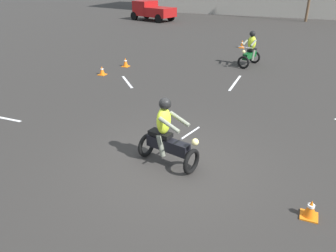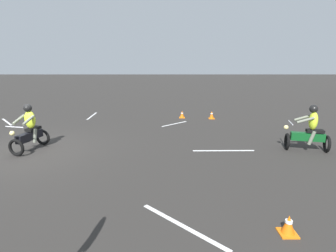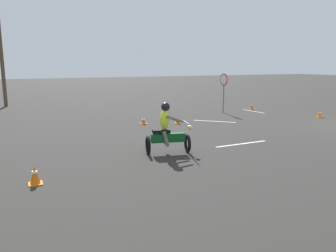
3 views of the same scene
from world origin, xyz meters
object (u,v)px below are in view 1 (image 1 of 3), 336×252
at_px(traffic_cone_far_center, 102,71).
at_px(motorcycle_rider_background, 250,51).
at_px(traffic_cone_near_left, 242,44).
at_px(motorcycle_rider_foreground, 167,136).
at_px(traffic_cone_far_left, 310,209).
at_px(pickup_truck, 152,10).
at_px(traffic_cone_far_right, 126,62).

bearing_deg(traffic_cone_far_center, motorcycle_rider_background, 36.01).
relative_size(traffic_cone_near_left, traffic_cone_far_center, 1.17).
bearing_deg(motorcycle_rider_foreground, traffic_cone_near_left, -162.59).
height_order(motorcycle_rider_background, traffic_cone_far_left, motorcycle_rider_background).
height_order(motorcycle_rider_background, pickup_truck, pickup_truck).
relative_size(motorcycle_rider_background, traffic_cone_far_left, 4.48).
distance_m(motorcycle_rider_foreground, pickup_truck, 25.60).
distance_m(traffic_cone_far_right, traffic_cone_far_left, 11.73).
bearing_deg(traffic_cone_near_left, motorcycle_rider_foreground, -85.74).
relative_size(motorcycle_rider_foreground, traffic_cone_far_center, 4.22).
bearing_deg(motorcycle_rider_foreground, traffic_cone_far_right, -130.97).
bearing_deg(traffic_cone_far_right, traffic_cone_far_left, -43.41).
bearing_deg(pickup_truck, traffic_cone_far_right, -141.97).
bearing_deg(traffic_cone_near_left, traffic_cone_far_right, -123.25).
height_order(motorcycle_rider_foreground, traffic_cone_far_left, motorcycle_rider_foreground).
xyz_separation_m(pickup_truck, traffic_cone_far_left, (14.53, -23.64, -0.75)).
bearing_deg(pickup_truck, traffic_cone_far_center, -144.58).
relative_size(motorcycle_rider_foreground, pickup_truck, 0.37).
relative_size(traffic_cone_near_left, traffic_cone_far_right, 1.07).
xyz_separation_m(motorcycle_rider_background, traffic_cone_far_center, (-5.71, -4.15, -0.54)).
xyz_separation_m(motorcycle_rider_foreground, traffic_cone_near_left, (-1.04, 13.92, -0.50)).
relative_size(pickup_truck, traffic_cone_far_right, 10.42).
distance_m(motorcycle_rider_background, traffic_cone_far_left, 11.02).
bearing_deg(traffic_cone_far_center, traffic_cone_far_right, 81.16).
height_order(traffic_cone_far_right, traffic_cone_far_left, traffic_cone_far_right).
bearing_deg(traffic_cone_far_right, motorcycle_rider_background, 24.72).
relative_size(motorcycle_rider_background, traffic_cone_near_left, 3.59).
bearing_deg(traffic_cone_near_left, traffic_cone_far_center, -119.05).
bearing_deg(traffic_cone_far_right, traffic_cone_near_left, 56.75).
height_order(traffic_cone_near_left, traffic_cone_far_left, traffic_cone_near_left).
bearing_deg(traffic_cone_far_center, pickup_truck, 108.47).
xyz_separation_m(traffic_cone_far_center, traffic_cone_far_left, (8.78, -6.42, -0.01)).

